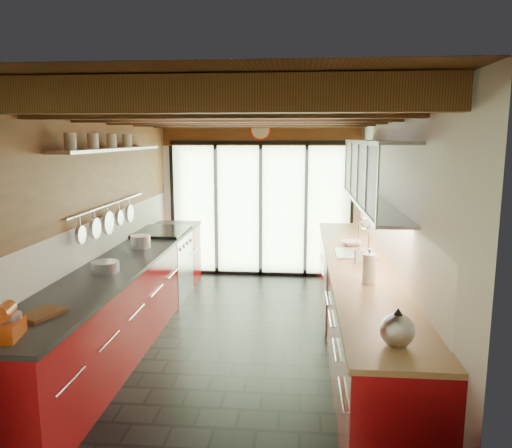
{
  "coord_description": "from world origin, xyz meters",
  "views": [
    {
      "loc": [
        0.65,
        -5.21,
        2.23
      ],
      "look_at": [
        0.14,
        0.4,
        1.25
      ],
      "focal_mm": 35.0,
      "sensor_mm": 36.0,
      "label": 1
    }
  ],
  "objects_px": {
    "kettle": "(397,328)",
    "paper_towel": "(369,269)",
    "soap_bottle": "(359,253)",
    "stand_mixer": "(8,324)",
    "bowl": "(351,243)"
  },
  "relations": [
    {
      "from": "kettle",
      "to": "paper_towel",
      "type": "bearing_deg",
      "value": 90.0
    },
    {
      "from": "paper_towel",
      "to": "bowl",
      "type": "distance_m",
      "value": 1.63
    },
    {
      "from": "stand_mixer",
      "to": "paper_towel",
      "type": "bearing_deg",
      "value": 30.23
    },
    {
      "from": "bowl",
      "to": "kettle",
      "type": "bearing_deg",
      "value": -90.0
    },
    {
      "from": "paper_towel",
      "to": "soap_bottle",
      "type": "xyz_separation_m",
      "value": [
        0.0,
        0.76,
        -0.03
      ]
    },
    {
      "from": "soap_bottle",
      "to": "paper_towel",
      "type": "bearing_deg",
      "value": -90.0
    },
    {
      "from": "stand_mixer",
      "to": "paper_towel",
      "type": "distance_m",
      "value": 2.94
    },
    {
      "from": "kettle",
      "to": "paper_towel",
      "type": "distance_m",
      "value": 1.37
    },
    {
      "from": "kettle",
      "to": "bowl",
      "type": "distance_m",
      "value": 3.0
    },
    {
      "from": "paper_towel",
      "to": "stand_mixer",
      "type": "bearing_deg",
      "value": -149.77
    },
    {
      "from": "paper_towel",
      "to": "soap_bottle",
      "type": "relative_size",
      "value": 1.53
    },
    {
      "from": "stand_mixer",
      "to": "kettle",
      "type": "relative_size",
      "value": 1.05
    },
    {
      "from": "kettle",
      "to": "stand_mixer",
      "type": "bearing_deg",
      "value": -177.49
    },
    {
      "from": "stand_mixer",
      "to": "kettle",
      "type": "distance_m",
      "value": 2.54
    },
    {
      "from": "stand_mixer",
      "to": "soap_bottle",
      "type": "xyz_separation_m",
      "value": [
        2.54,
        2.24,
        0.01
      ]
    }
  ]
}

